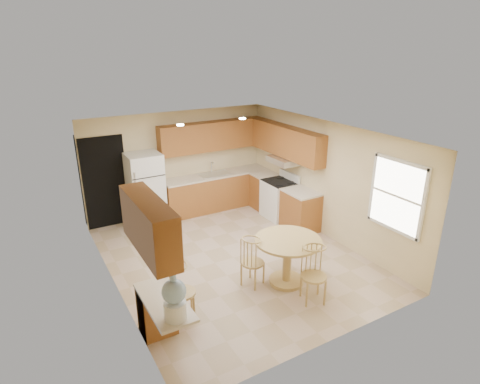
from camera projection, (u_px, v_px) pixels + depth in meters
floor at (233, 258)px, 7.92m from camera, size 5.50×5.50×0.00m
ceiling at (233, 133)px, 7.04m from camera, size 4.50×5.50×0.02m
wall_back at (178, 163)px, 9.71m from camera, size 4.50×0.02×2.50m
wall_front at (335, 265)px, 5.25m from camera, size 4.50×0.02×2.50m
wall_left at (111, 225)px, 6.43m from camera, size 0.02×5.50×2.50m
wall_right at (325, 180)px, 8.54m from camera, size 0.02×5.50×2.50m
doorway at (105, 183)px, 8.95m from camera, size 0.90×0.02×2.10m
base_cab_back at (217, 192)px, 10.17m from camera, size 2.75×0.60×0.87m
counter_back at (216, 175)px, 10.01m from camera, size 2.75×0.63×0.04m
base_cab_right_a at (265, 191)px, 10.19m from camera, size 0.60×0.59×0.87m
counter_right_a at (265, 174)px, 10.03m from camera, size 0.63×0.59×0.04m
base_cab_right_b at (300, 211)px, 9.01m from camera, size 0.60×0.80×0.87m
counter_right_b at (301, 192)px, 8.85m from camera, size 0.63×0.80×0.04m
upper_cab_back at (213, 136)px, 9.78m from camera, size 2.75×0.33×0.70m
upper_cab_right at (286, 141)px, 9.23m from camera, size 0.33×2.42×0.70m
upper_cab_left at (149, 226)px, 5.00m from camera, size 0.33×1.40×0.70m
sink at (215, 174)px, 9.99m from camera, size 0.78×0.44×0.01m
range_hood at (283, 160)px, 9.32m from camera, size 0.50×0.76×0.14m
desk_pedestal at (157, 310)px, 5.79m from camera, size 0.48×0.42×0.72m
desk_top at (164, 302)px, 5.34m from camera, size 0.50×1.20×0.04m
window at (397, 196)px, 6.94m from camera, size 0.06×1.12×1.30m
can_light_a at (180, 125)px, 7.79m from camera, size 0.14×0.14×0.02m
can_light_b at (242, 119)px, 8.44m from camera, size 0.14×0.14×0.02m
refrigerator at (146, 190)px, 9.13m from camera, size 0.75×0.73×1.69m
stove at (279, 199)px, 9.61m from camera, size 0.65×0.76×1.09m
dining_table at (287, 254)px, 6.92m from camera, size 1.15×1.15×0.85m
chair_table_a at (255, 259)px, 6.80m from camera, size 0.40×0.51×0.90m
chair_table_b at (318, 272)px, 6.33m from camera, size 0.42×0.46×0.96m
chair_desk at (184, 289)px, 5.95m from camera, size 0.41×0.53×0.92m
water_crock at (174, 299)px, 4.90m from camera, size 0.30×0.30×0.63m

